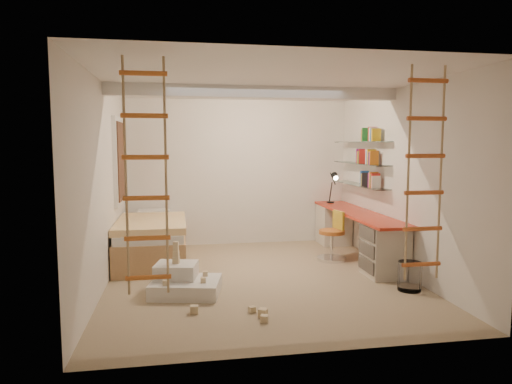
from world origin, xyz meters
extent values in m
plane|color=#947B5F|center=(0.00, 0.00, 0.00)|extent=(4.50, 4.50, 0.00)
cube|color=white|center=(0.00, 0.30, 2.52)|extent=(4.00, 0.18, 0.16)
cube|color=white|center=(-1.97, 1.50, 1.55)|extent=(0.06, 1.15, 1.35)
cube|color=#4C2D1E|center=(-1.93, 1.50, 1.55)|extent=(0.02, 1.00, 1.20)
cylinder|color=white|center=(1.75, -0.80, 0.18)|extent=(0.29, 0.29, 0.36)
cube|color=red|center=(1.72, 0.83, 0.73)|extent=(0.55, 2.80, 0.04)
cube|color=beige|center=(1.72, 1.93, 0.35)|extent=(0.52, 0.55, 0.71)
cube|color=beige|center=(1.72, -0.17, 0.35)|extent=(0.52, 0.55, 0.71)
cube|color=#4C4742|center=(1.45, -0.17, 0.61)|extent=(0.02, 0.50, 0.18)
cube|color=#4C4742|center=(1.45, -0.17, 0.39)|extent=(0.02, 0.50, 0.18)
cube|color=#4C4742|center=(1.45, -0.17, 0.17)|extent=(0.02, 0.50, 0.18)
cube|color=white|center=(1.87, 1.13, 1.15)|extent=(0.25, 1.80, 0.01)
cube|color=white|center=(1.87, 1.13, 1.50)|extent=(0.25, 1.80, 0.01)
cube|color=white|center=(1.87, 1.13, 1.85)|extent=(0.25, 1.80, 0.01)
cube|color=#AD7F51|center=(-1.48, 1.23, 0.23)|extent=(1.00, 2.00, 0.45)
cube|color=white|center=(-1.48, 1.23, 0.51)|extent=(0.95, 1.95, 0.12)
cube|color=gold|center=(-1.48, 1.08, 0.62)|extent=(1.02, 1.60, 0.10)
cube|color=white|center=(-1.48, 2.03, 0.63)|extent=(0.55, 0.35, 0.12)
cylinder|color=black|center=(1.67, 1.98, 0.76)|extent=(0.14, 0.14, 0.02)
cylinder|color=black|center=(1.67, 1.98, 0.95)|extent=(0.02, 0.15, 0.36)
cylinder|color=black|center=(1.67, 1.88, 1.20)|extent=(0.02, 0.27, 0.20)
cone|color=black|center=(1.67, 1.76, 1.25)|extent=(0.12, 0.14, 0.15)
cylinder|color=#FFEABF|center=(1.67, 1.72, 1.22)|extent=(0.08, 0.04, 0.08)
cylinder|color=#B96123|center=(1.29, 0.78, 0.45)|extent=(0.46, 0.46, 0.06)
cube|color=gold|center=(1.40, 0.81, 0.63)|extent=(0.09, 0.31, 0.29)
cylinder|color=silver|center=(1.29, 0.78, 0.25)|extent=(0.06, 0.06, 0.40)
cylinder|color=silver|center=(1.29, 0.78, 0.02)|extent=(0.53, 0.53, 0.05)
cube|color=silver|center=(-1.00, -0.48, 0.09)|extent=(0.92, 0.78, 0.18)
cube|color=silver|center=(-1.11, -0.37, 0.27)|extent=(0.57, 0.50, 0.18)
cube|color=#CCB284|center=(-1.11, -0.37, 0.40)|extent=(0.09, 0.09, 0.08)
cube|color=#CCB284|center=(-1.11, -0.37, 0.47)|extent=(0.08, 0.08, 0.07)
cube|color=#CCB284|center=(-1.11, -0.37, 0.57)|extent=(0.07, 0.07, 0.12)
cube|color=#CCB284|center=(-0.80, -0.63, 0.21)|extent=(0.06, 0.06, 0.06)
cube|color=#CCB284|center=(-0.76, -0.36, 0.21)|extent=(0.06, 0.06, 0.06)
cube|color=#CCB284|center=(-1.24, -0.66, 0.21)|extent=(0.06, 0.06, 0.06)
cube|color=#CCB284|center=(-0.30, -1.21, 0.04)|extent=(0.07, 0.07, 0.07)
cube|color=#CCB284|center=(-0.22, -1.50, 0.04)|extent=(0.07, 0.07, 0.07)
cube|color=#CCB284|center=(-0.92, -1.13, 0.04)|extent=(0.07, 0.07, 0.07)
cube|color=#CCB284|center=(-0.21, -1.36, 0.04)|extent=(0.07, 0.07, 0.07)
cube|color=white|center=(1.87, 1.13, 1.27)|extent=(0.14, 0.58, 0.22)
cube|color=red|center=(1.87, 1.13, 1.62)|extent=(0.14, 0.70, 0.22)
cube|color=#1E722D|center=(1.87, 1.13, 1.97)|extent=(0.14, 0.46, 0.22)
camera|label=1|loc=(-1.07, -5.92, 1.81)|focal=32.00mm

